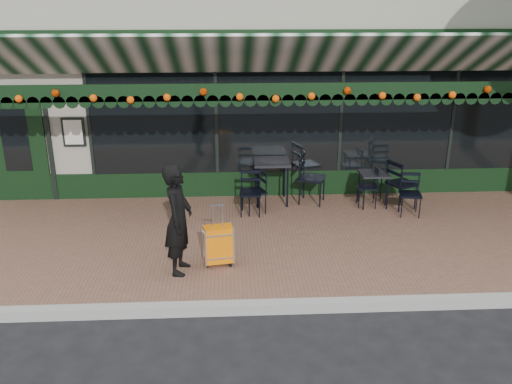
{
  "coord_description": "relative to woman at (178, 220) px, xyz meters",
  "views": [
    {
      "loc": [
        -0.77,
        -6.22,
        3.9
      ],
      "look_at": [
        -0.36,
        1.6,
        1.08
      ],
      "focal_mm": 38.0,
      "sensor_mm": 36.0,
      "label": 1
    }
  ],
  "objects": [
    {
      "name": "ground",
      "position": [
        1.5,
        -0.85,
        -0.95
      ],
      "size": [
        80.0,
        80.0,
        0.0
      ],
      "primitive_type": "plane",
      "color": "black",
      "rests_on": "ground"
    },
    {
      "name": "sidewalk",
      "position": [
        1.5,
        1.15,
        -0.88
      ],
      "size": [
        18.0,
        4.0,
        0.15
      ],
      "primitive_type": "cube",
      "color": "brown",
      "rests_on": "ground"
    },
    {
      "name": "curb",
      "position": [
        1.5,
        -0.93,
        -0.88
      ],
      "size": [
        18.0,
        0.16,
        0.15
      ],
      "primitive_type": "cube",
      "color": "#9E9E99",
      "rests_on": "ground"
    },
    {
      "name": "restaurant_building",
      "position": [
        1.5,
        6.99,
        1.32
      ],
      "size": [
        12.0,
        9.6,
        4.5
      ],
      "color": "#A29A8C",
      "rests_on": "ground"
    },
    {
      "name": "woman",
      "position": [
        0.0,
        0.0,
        0.0
      ],
      "size": [
        0.47,
        0.64,
        1.61
      ],
      "primitive_type": "imported",
      "rotation": [
        0.0,
        0.0,
        1.42
      ],
      "color": "black",
      "rests_on": "sidewalk"
    },
    {
      "name": "suitcase",
      "position": [
        0.55,
        0.17,
        -0.49
      ],
      "size": [
        0.45,
        0.3,
        0.95
      ],
      "rotation": [
        0.0,
        0.0,
        0.17
      ],
      "color": "orange",
      "rests_on": "sidewalk"
    },
    {
      "name": "cafe_table_a",
      "position": [
        3.44,
        2.46,
        -0.22
      ],
      "size": [
        0.53,
        0.53,
        0.65
      ],
      "color": "black",
      "rests_on": "sidewalk"
    },
    {
      "name": "cafe_table_b",
      "position": [
        1.53,
        2.73,
        -0.05
      ],
      "size": [
        0.68,
        0.68,
        0.83
      ],
      "color": "black",
      "rests_on": "sidewalk"
    },
    {
      "name": "chair_a_left",
      "position": [
        3.32,
        2.43,
        -0.42
      ],
      "size": [
        0.42,
        0.42,
        0.76
      ],
      "primitive_type": null,
      "rotation": [
        0.0,
        0.0,
        -1.69
      ],
      "color": "black",
      "rests_on": "sidewalk"
    },
    {
      "name": "chair_a_right",
      "position": [
        3.94,
        2.32,
        -0.34
      ],
      "size": [
        0.62,
        0.62,
        0.93
      ],
      "primitive_type": null,
      "rotation": [
        0.0,
        0.0,
        1.99
      ],
      "color": "black",
      "rests_on": "sidewalk"
    },
    {
      "name": "chair_a_front",
      "position": [
        3.99,
        1.95,
        -0.42
      ],
      "size": [
        0.44,
        0.44,
        0.77
      ],
      "primitive_type": null,
      "rotation": [
        0.0,
        0.0,
        -0.16
      ],
      "color": "black",
      "rests_on": "sidewalk"
    },
    {
      "name": "chair_b_left",
      "position": [
        1.17,
        2.23,
        -0.41
      ],
      "size": [
        0.51,
        0.51,
        0.79
      ],
      "primitive_type": null,
      "rotation": [
        0.0,
        0.0,
        -1.21
      ],
      "color": "black",
      "rests_on": "sidewalk"
    },
    {
      "name": "chair_b_right",
      "position": [
        2.31,
        2.66,
        -0.32
      ],
      "size": [
        0.62,
        0.62,
        0.98
      ],
      "primitive_type": null,
      "rotation": [
        0.0,
        0.0,
        1.23
      ],
      "color": "black",
      "rests_on": "sidewalk"
    },
    {
      "name": "chair_b_front",
      "position": [
        1.1,
        2.13,
        -0.4
      ],
      "size": [
        0.43,
        0.43,
        0.81
      ],
      "primitive_type": null,
      "rotation": [
        0.0,
        0.0,
        -0.06
      ],
      "color": "black",
      "rests_on": "sidewalk"
    }
  ]
}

